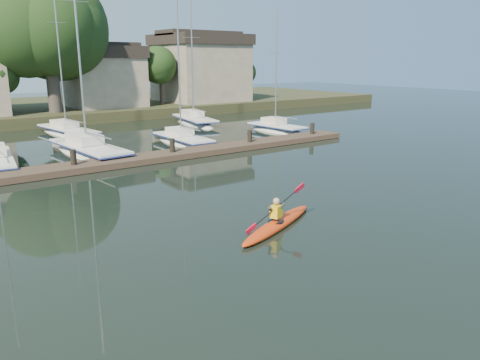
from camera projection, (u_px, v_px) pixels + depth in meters
ground at (291, 235)px, 16.16m from camera, size 160.00×160.00×0.00m
kayak at (278, 222)px, 16.89m from camera, size 4.87×2.49×1.59m
dock at (127, 161)px, 27.00m from camera, size 34.00×2.00×1.80m
sailboat_2 at (89, 158)px, 29.72m from camera, size 3.02×9.73×15.86m
sailboat_3 at (183, 146)px, 33.68m from camera, size 2.02×7.35×11.81m
sailboat_4 at (277, 134)px, 39.36m from camera, size 2.43×6.69×11.16m
sailboat_6 at (68, 137)px, 37.60m from camera, size 3.22×9.47×14.77m
sailboat_7 at (195, 126)px, 43.87m from camera, size 3.71×8.66×13.54m
shore at (35, 86)px, 47.62m from camera, size 90.00×25.25×12.75m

